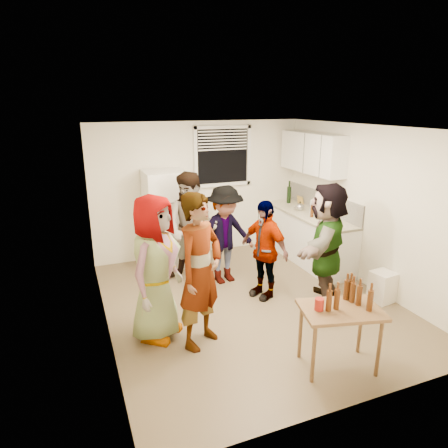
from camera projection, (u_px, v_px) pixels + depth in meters
name	position (u px, v px, depth m)	size (l,w,h in m)	color
room	(250.00, 303.00, 5.85)	(4.00, 4.50, 2.50)	white
window	(223.00, 156.00, 7.43)	(1.12, 0.10, 1.06)	white
refrigerator	(166.00, 219.00, 7.00)	(0.70, 0.70, 1.70)	white
counter_lower	(307.00, 237.00, 7.34)	(0.60, 2.20, 0.86)	white
countertop	(308.00, 214.00, 7.21)	(0.64, 2.22, 0.04)	beige
backsplash	(322.00, 202.00, 7.26)	(0.03, 2.20, 0.36)	#ADA89F
upper_cabinets	(312.00, 153.00, 7.13)	(0.34, 1.60, 0.70)	white
kettle	(300.00, 210.00, 7.38)	(0.21, 0.18, 0.18)	silver
paper_towel	(313.00, 215.00, 7.04)	(0.13, 0.13, 0.27)	white
wine_bottle	(289.00, 203.00, 7.93)	(0.08, 0.08, 0.33)	black
beer_bottle_counter	(312.00, 217.00, 6.95)	(0.06, 0.06, 0.22)	#47230C
blue_cup	(325.00, 226.00, 6.46)	(0.08, 0.08, 0.11)	#0F43A7
picture_frame	(300.00, 200.00, 7.83)	(0.02, 0.18, 0.15)	gold
trash_bin	(383.00, 285.00, 5.84)	(0.31, 0.31, 0.45)	white
serving_table	(336.00, 366.00, 4.44)	(0.85, 0.56, 0.71)	brown
beer_bottle_table	(369.00, 311.00, 4.19)	(0.06, 0.06, 0.23)	#47230C
red_cup	(319.00, 310.00, 4.21)	(0.10, 0.10, 0.13)	maroon
guest_grey	(159.00, 334.00, 5.04)	(0.89, 1.82, 0.58)	#979797
guest_stripe	(202.00, 342.00, 4.89)	(0.68, 1.87, 0.45)	#141933
guest_back_left	(193.00, 280.00, 6.59)	(0.87, 1.80, 0.68)	brown
guest_back_right	(225.00, 281.00, 6.57)	(1.03, 1.59, 0.59)	#39393E
guest_black	(263.00, 295.00, 6.07)	(0.87, 1.49, 0.36)	black
guest_orange	(322.00, 300.00, 5.93)	(1.65, 1.77, 0.52)	#E3744C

